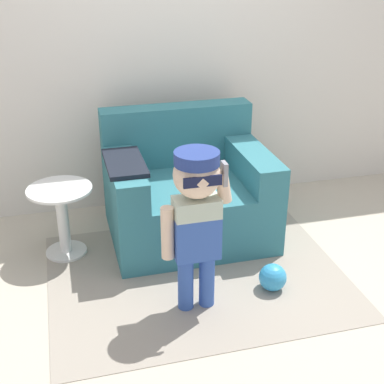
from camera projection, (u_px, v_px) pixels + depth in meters
name	position (u px, v px, depth m)	size (l,w,h in m)	color
ground_plane	(191.00, 241.00, 3.93)	(10.00, 10.00, 0.00)	#BCB29E
wall_back	(165.00, 42.00, 4.04)	(10.00, 0.05, 2.60)	silver
armchair	(187.00, 193.00, 3.91)	(1.15, 0.93, 0.89)	teal
person_child	(196.00, 208.00, 2.95)	(0.41, 0.31, 1.00)	#3356AD
side_table	(62.00, 215.00, 3.65)	(0.44, 0.44, 0.50)	white
rug	(196.00, 275.00, 3.52)	(1.91, 1.49, 0.01)	#9E9384
toy_ball	(273.00, 277.00, 3.35)	(0.17, 0.17, 0.17)	#3399D1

